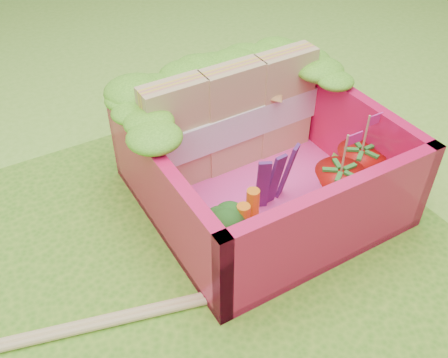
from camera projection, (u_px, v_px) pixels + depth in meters
ground at (205, 257)px, 2.68m from camera, size 14.00×14.00×0.00m
placemat at (205, 255)px, 2.67m from camera, size 2.60×2.60×0.03m
bento_floor at (260, 194)px, 2.98m from camera, size 1.30×1.30×0.05m
bento_box at (262, 161)px, 2.82m from camera, size 1.30×1.30×0.55m
lettuce_ruffle at (219, 73)px, 2.92m from camera, size 1.43×0.76×0.11m
sandwich_stack at (233, 119)px, 2.97m from camera, size 1.21×0.20×0.67m
broccoli at (219, 227)px, 2.50m from camera, size 0.33×0.33×0.24m
carrot_sticks at (248, 219)px, 2.58m from camera, size 0.17×0.14×0.29m
purple_wedges at (275, 179)px, 2.76m from camera, size 0.26×0.08×0.38m
strawberry_left at (337, 191)px, 2.75m from camera, size 0.28×0.28×0.52m
strawberry_right at (358, 170)px, 2.89m from camera, size 0.27×0.27×0.51m
snap_peas at (340, 194)px, 2.91m from camera, size 0.65×0.59×0.05m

